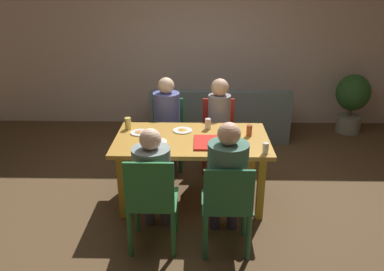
# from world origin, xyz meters

# --- Properties ---
(ground_plane) EXTENTS (20.00, 20.00, 0.00)m
(ground_plane) POSITION_xyz_m (0.00, 0.00, 0.00)
(ground_plane) COLOR brown
(back_wall) EXTENTS (7.39, 0.12, 2.87)m
(back_wall) POSITION_xyz_m (0.00, 2.64, 1.43)
(back_wall) COLOR beige
(back_wall) RESTS_ON ground
(dining_table) EXTENTS (1.65, 0.95, 0.76)m
(dining_table) POSITION_xyz_m (0.00, 0.00, 0.67)
(dining_table) COLOR #B98433
(dining_table) RESTS_ON ground
(chair_0) EXTENTS (0.43, 0.43, 0.89)m
(chair_0) POSITION_xyz_m (-0.34, 0.92, 0.49)
(chair_0) COLOR #256737
(chair_0) RESTS_ON ground
(person_0) EXTENTS (0.34, 0.51, 1.21)m
(person_0) POSITION_xyz_m (-0.34, 0.78, 0.72)
(person_0) COLOR #3A384B
(person_0) RESTS_ON ground
(chair_1) EXTENTS (0.44, 0.44, 0.90)m
(chair_1) POSITION_xyz_m (0.33, 0.89, 0.52)
(chair_1) COLOR red
(chair_1) RESTS_ON ground
(person_1) EXTENTS (0.28, 0.52, 1.21)m
(person_1) POSITION_xyz_m (0.33, 0.72, 0.71)
(person_1) COLOR #31444E
(person_1) RESTS_ON ground
(chair_2) EXTENTS (0.45, 0.44, 0.95)m
(chair_2) POSITION_xyz_m (-0.34, -0.89, 0.52)
(chair_2) COLOR #2A743C
(chair_2) RESTS_ON ground
(person_2) EXTENTS (0.34, 0.53, 1.17)m
(person_2) POSITION_xyz_m (-0.34, -0.74, 0.69)
(person_2) COLOR #443B45
(person_2) RESTS_ON ground
(chair_3) EXTENTS (0.44, 0.43, 0.90)m
(chair_3) POSITION_xyz_m (0.33, -0.92, 0.49)
(chair_3) COLOR #25663F
(chair_3) RESTS_ON ground
(person_3) EXTENTS (0.35, 0.52, 1.24)m
(person_3) POSITION_xyz_m (0.33, -0.79, 0.74)
(person_3) COLOR #362D45
(person_3) RESTS_ON ground
(pizza_box_0) EXTENTS (0.39, 0.39, 0.02)m
(pizza_box_0) POSITION_xyz_m (0.22, -0.15, 0.77)
(pizza_box_0) COLOR red
(pizza_box_0) RESTS_ON dining_table
(plate_0) EXTENTS (0.25, 0.25, 0.03)m
(plate_0) POSITION_xyz_m (-0.38, -0.14, 0.77)
(plate_0) COLOR white
(plate_0) RESTS_ON dining_table
(plate_1) EXTENTS (0.21, 0.21, 0.03)m
(plate_1) POSITION_xyz_m (-0.58, 0.13, 0.77)
(plate_1) COLOR white
(plate_1) RESTS_ON dining_table
(plate_2) EXTENTS (0.22, 0.22, 0.03)m
(plate_2) POSITION_xyz_m (-0.11, 0.20, 0.77)
(plate_2) COLOR white
(plate_2) RESTS_ON dining_table
(drinking_glass_0) EXTENTS (0.06, 0.06, 0.12)m
(drinking_glass_0) POSITION_xyz_m (0.62, 0.08, 0.82)
(drinking_glass_0) COLOR #B04C2E
(drinking_glass_0) RESTS_ON dining_table
(drinking_glass_1) EXTENTS (0.07, 0.07, 0.13)m
(drinking_glass_1) POSITION_xyz_m (-0.73, 0.25, 0.83)
(drinking_glass_1) COLOR #DECC61
(drinking_glass_1) RESTS_ON dining_table
(drinking_glass_2) EXTENTS (0.07, 0.07, 0.12)m
(drinking_glass_2) POSITION_xyz_m (0.18, 0.27, 0.82)
(drinking_glass_2) COLOR silver
(drinking_glass_2) RESTS_ON dining_table
(drinking_glass_3) EXTENTS (0.06, 0.06, 0.11)m
(drinking_glass_3) POSITION_xyz_m (0.72, -0.39, 0.81)
(drinking_glass_3) COLOR silver
(drinking_glass_3) RESTS_ON dining_table
(couch) EXTENTS (2.10, 0.87, 0.82)m
(couch) POSITION_xyz_m (0.39, 1.98, 0.28)
(couch) COLOR slate
(couch) RESTS_ON ground
(potted_plant) EXTENTS (0.53, 0.53, 0.96)m
(potted_plant) POSITION_xyz_m (2.52, 2.17, 0.56)
(potted_plant) COLOR gray
(potted_plant) RESTS_ON ground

